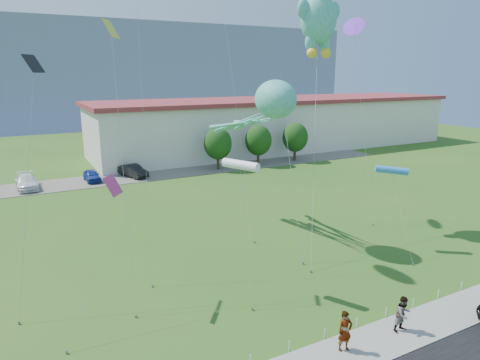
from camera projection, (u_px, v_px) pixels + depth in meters
name	position (u px, v px, depth m)	size (l,w,h in m)	color
ground	(323.00, 319.00, 21.76)	(160.00, 160.00, 0.00)	#2A5819
sidewalk	(362.00, 348.00, 19.39)	(80.00, 2.50, 0.10)	gray
parking_strip	(140.00, 176.00, 51.74)	(70.00, 6.00, 0.06)	#59544C
hill_ridge	(58.00, 72.00, 121.53)	(160.00, 50.00, 25.00)	slate
warehouse	(280.00, 123.00, 70.27)	(61.00, 15.00, 8.20)	beige
rope_fence	(341.00, 328.00, 20.59)	(26.05, 0.05, 0.50)	white
tree_near	(218.00, 144.00, 54.61)	(3.60, 3.60, 5.47)	#3F2B19
tree_mid	(258.00, 140.00, 57.34)	(3.60, 3.60, 5.47)	#3F2B19
tree_far	(295.00, 137.00, 60.06)	(3.60, 3.60, 5.47)	#3F2B19
pedestrian_left	(345.00, 331.00, 18.98)	(0.69, 0.45, 1.89)	gray
pedestrian_right	(403.00, 314.00, 20.42)	(0.87, 0.68, 1.78)	gray
parked_car_white	(27.00, 182.00, 45.96)	(2.08, 5.11, 1.48)	white
parked_car_blue	(92.00, 175.00, 49.17)	(1.54, 3.83, 1.30)	navy
parked_car_black	(133.00, 171.00, 51.19)	(1.56, 4.49, 1.48)	black
octopus_kite	(265.00, 110.00, 30.65)	(2.65, 11.40, 11.75)	teal
teddy_bear_kite	(319.00, 13.00, 32.22)	(7.88, 9.17, 19.52)	teal
small_kite_pink	(109.00, 199.00, 21.49)	(3.88, 3.99, 7.05)	#CC2D72
small_kite_white	(241.00, 166.00, 23.08)	(0.86, 3.57, 7.79)	white
small_kite_yellow	(114.00, 64.00, 23.05)	(1.56, 5.88, 14.94)	gold
small_kite_purple	(354.00, 30.00, 36.90)	(2.75, 6.46, 16.80)	#8639E4
small_kite_cyan	(392.00, 171.00, 29.67)	(1.18, 4.43, 6.06)	#2D7ECA
small_kite_black	(32.00, 93.00, 22.56)	(2.89, 4.77, 13.10)	black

